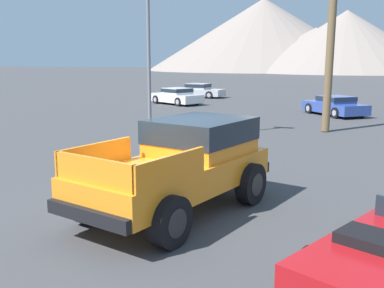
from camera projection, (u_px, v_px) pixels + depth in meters
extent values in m
plane|color=#424244|center=(171.00, 206.00, 10.12)|extent=(320.00, 320.00, 0.00)
cube|color=orange|center=(175.00, 175.00, 9.53)|extent=(3.13, 5.15, 0.61)
cube|color=orange|center=(201.00, 136.00, 10.17)|extent=(2.30, 2.51, 0.80)
cube|color=#1E2833|center=(201.00, 130.00, 10.15)|extent=(2.34, 2.56, 0.51)
cube|color=orange|center=(96.00, 155.00, 8.89)|extent=(0.56, 1.88, 0.48)
cube|color=orange|center=(171.00, 169.00, 7.81)|extent=(0.56, 1.88, 0.48)
cube|color=orange|center=(94.00, 171.00, 7.61)|extent=(1.86, 0.56, 0.48)
cube|color=black|center=(233.00, 162.00, 11.53)|extent=(1.92, 0.64, 0.24)
cube|color=black|center=(87.00, 216.00, 7.60)|extent=(1.92, 0.64, 0.24)
cylinder|color=black|center=(179.00, 171.00, 11.38)|extent=(0.55, 1.00, 0.95)
cylinder|color=#232326|center=(179.00, 171.00, 11.38)|extent=(0.46, 0.59, 0.52)
cylinder|color=black|center=(251.00, 184.00, 10.21)|extent=(0.55, 1.00, 0.95)
cylinder|color=#232326|center=(251.00, 184.00, 10.21)|extent=(0.46, 0.59, 0.52)
cylinder|color=black|center=(90.00, 201.00, 8.99)|extent=(0.55, 1.00, 0.95)
cylinder|color=#232326|center=(90.00, 201.00, 8.99)|extent=(0.46, 0.59, 0.52)
cylinder|color=black|center=(170.00, 222.00, 7.83)|extent=(0.55, 1.00, 0.95)
cylinder|color=#232326|center=(170.00, 222.00, 7.83)|extent=(0.46, 0.59, 0.52)
cylinder|color=black|center=(311.00, 268.00, 6.46)|extent=(0.45, 0.64, 0.61)
cylinder|color=#9E9EA3|center=(311.00, 268.00, 6.46)|extent=(0.35, 0.40, 0.33)
cube|color=#334C9E|center=(334.00, 107.00, 26.50)|extent=(4.06, 4.33, 0.58)
cube|color=#334C9E|center=(336.00, 99.00, 26.31)|extent=(2.34, 2.36, 0.39)
cube|color=#1E2833|center=(336.00, 99.00, 26.30)|extent=(2.39, 2.41, 0.24)
cylinder|color=black|center=(309.00, 108.00, 27.43)|extent=(0.57, 0.62, 0.62)
cylinder|color=#9E9EA3|center=(309.00, 108.00, 27.43)|extent=(0.40, 0.41, 0.34)
cylinder|color=black|center=(333.00, 107.00, 28.00)|extent=(0.57, 0.62, 0.62)
cylinder|color=#9E9EA3|center=(333.00, 107.00, 28.00)|extent=(0.40, 0.41, 0.34)
cylinder|color=black|center=(336.00, 113.00, 25.05)|extent=(0.57, 0.62, 0.62)
cylinder|color=#9E9EA3|center=(336.00, 113.00, 25.05)|extent=(0.40, 0.41, 0.34)
cylinder|color=black|center=(361.00, 112.00, 25.62)|extent=(0.57, 0.62, 0.62)
cylinder|color=#9E9EA3|center=(361.00, 112.00, 25.62)|extent=(0.40, 0.41, 0.34)
cube|color=#B7BABF|center=(199.00, 92.00, 38.97)|extent=(4.39, 2.17, 0.55)
cube|color=#B7BABF|center=(198.00, 86.00, 38.92)|extent=(1.91, 1.75, 0.47)
cube|color=#1E2833|center=(198.00, 86.00, 38.91)|extent=(1.95, 1.79, 0.28)
cylinder|color=black|center=(217.00, 94.00, 39.22)|extent=(0.65, 0.27, 0.63)
cylinder|color=#9E9EA3|center=(217.00, 94.00, 39.22)|extent=(0.36, 0.26, 0.35)
cylinder|color=black|center=(209.00, 95.00, 37.65)|extent=(0.65, 0.27, 0.63)
cylinder|color=#9E9EA3|center=(209.00, 95.00, 37.65)|extent=(0.36, 0.26, 0.35)
cylinder|color=black|center=(190.00, 93.00, 40.33)|extent=(0.65, 0.27, 0.63)
cylinder|color=#9E9EA3|center=(190.00, 93.00, 40.33)|extent=(0.36, 0.26, 0.35)
cylinder|color=black|center=(181.00, 94.00, 38.77)|extent=(0.65, 0.27, 0.63)
cylinder|color=#9E9EA3|center=(181.00, 94.00, 38.77)|extent=(0.36, 0.26, 0.35)
cube|color=white|center=(176.00, 98.00, 33.05)|extent=(4.55, 3.54, 0.58)
cube|color=white|center=(177.00, 91.00, 32.88)|extent=(2.30, 2.23, 0.44)
cube|color=#1E2833|center=(177.00, 90.00, 32.87)|extent=(2.34, 2.28, 0.27)
cylinder|color=black|center=(156.00, 100.00, 33.46)|extent=(0.65, 0.48, 0.62)
cylinder|color=#9E9EA3|center=(156.00, 100.00, 33.46)|extent=(0.41, 0.36, 0.34)
cylinder|color=black|center=(174.00, 98.00, 34.60)|extent=(0.65, 0.48, 0.62)
cylinder|color=#9E9EA3|center=(174.00, 98.00, 34.60)|extent=(0.41, 0.36, 0.34)
cylinder|color=black|center=(178.00, 102.00, 31.56)|extent=(0.65, 0.48, 0.62)
cylinder|color=#9E9EA3|center=(178.00, 102.00, 31.56)|extent=(0.41, 0.36, 0.34)
cylinder|color=black|center=(197.00, 100.00, 32.70)|extent=(0.65, 0.48, 0.62)
cylinder|color=#9E9EA3|center=(197.00, 100.00, 32.70)|extent=(0.41, 0.36, 0.34)
cylinder|color=slate|center=(148.00, 34.00, 17.54)|extent=(0.14, 0.14, 8.48)
cylinder|color=brown|center=(331.00, 32.00, 20.04)|extent=(0.36, 1.12, 8.88)
cone|color=gray|center=(263.00, 35.00, 135.93)|extent=(69.97, 69.97, 21.28)
cone|color=gray|center=(315.00, 50.00, 119.84)|extent=(45.47, 45.47, 11.58)
cone|color=gray|center=(346.00, 41.00, 113.47)|extent=(49.37, 49.37, 15.43)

